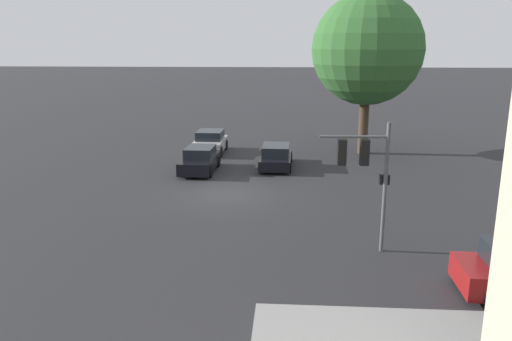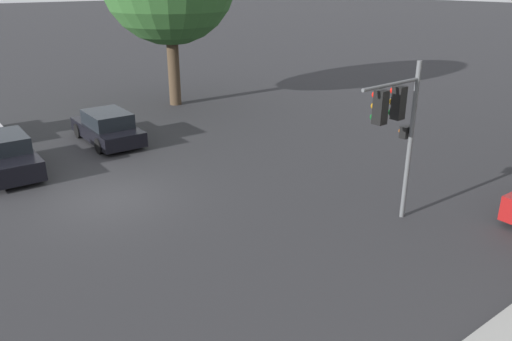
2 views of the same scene
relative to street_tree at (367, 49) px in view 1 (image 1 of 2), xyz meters
name	(u,v)px [view 1 (image 1 of 2)]	position (x,y,z in m)	size (l,w,h in m)	color
ground_plane	(226,194)	(10.31, -8.15, -6.98)	(300.00, 300.00, 0.00)	#28282B
street_tree	(367,49)	(0.00, 0.00, 0.00)	(7.33, 7.33, 10.67)	#423323
traffic_signal	(364,163)	(17.02, -2.41, -3.72)	(0.62, 2.51, 4.71)	#515456
crossing_car_0	(210,142)	(0.48, -10.52, -6.26)	(3.93, 2.12, 1.52)	#B7B7BC
crossing_car_1	(200,160)	(5.81, -10.28, -6.30)	(4.16, 2.01, 1.45)	black
crossing_car_2	(276,157)	(4.46, -5.83, -6.32)	(4.42, 2.01, 1.40)	black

